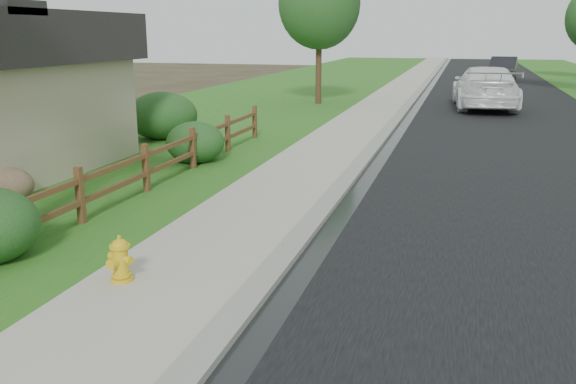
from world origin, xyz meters
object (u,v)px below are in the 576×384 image
(fire_hydrant, at_px, (120,260))
(dark_car_mid, at_px, (477,81))
(white_suv, at_px, (485,87))
(ranch_fence, at_px, (116,178))

(fire_hydrant, relative_size, dark_car_mid, 0.16)
(white_suv, bearing_deg, dark_car_mid, -92.04)
(ranch_fence, xyz_separation_m, dark_car_mid, (7.17, 26.36, 0.10))
(ranch_fence, bearing_deg, fire_hydrant, -58.09)
(white_suv, relative_size, dark_car_mid, 1.60)
(white_suv, bearing_deg, ranch_fence, 64.92)
(fire_hydrant, xyz_separation_m, white_suv, (5.27, 22.58, 0.57))
(fire_hydrant, distance_m, white_suv, 23.20)
(ranch_fence, distance_m, dark_car_mid, 27.32)
(ranch_fence, height_order, dark_car_mid, dark_car_mid)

